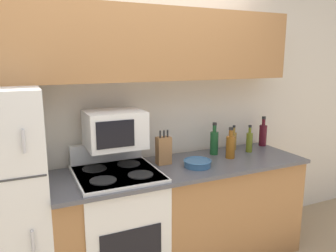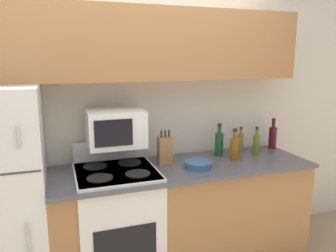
{
  "view_description": "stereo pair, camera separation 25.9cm",
  "coord_description": "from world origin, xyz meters",
  "px_view_note": "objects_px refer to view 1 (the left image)",
  "views": [
    {
      "loc": [
        -0.88,
        -2.01,
        1.78
      ],
      "look_at": [
        0.19,
        0.29,
        1.26
      ],
      "focal_mm": 35.0,
      "sensor_mm": 36.0,
      "label": 1
    },
    {
      "loc": [
        -0.64,
        -2.11,
        1.78
      ],
      "look_at": [
        0.19,
        0.29,
        1.26
      ],
      "focal_mm": 35.0,
      "sensor_mm": 36.0,
      "label": 2
    }
  ],
  "objects_px": {
    "microwave": "(115,129)",
    "knife_block": "(164,150)",
    "bottle_wine_green": "(214,142)",
    "bowl": "(197,163)",
    "bottle_vinegar": "(234,140)",
    "bottle_wine_red": "(263,134)",
    "bottle_whiskey": "(230,146)",
    "bottle_olive_oil": "(249,141)",
    "stove": "(119,226)"
  },
  "relations": [
    {
      "from": "bottle_olive_oil",
      "to": "bottle_wine_green",
      "type": "relative_size",
      "value": 0.87
    },
    {
      "from": "bottle_wine_green",
      "to": "bowl",
      "type": "bearing_deg",
      "value": -142.18
    },
    {
      "from": "stove",
      "to": "microwave",
      "type": "bearing_deg",
      "value": 77.22
    },
    {
      "from": "bowl",
      "to": "bottle_olive_oil",
      "type": "relative_size",
      "value": 0.89
    },
    {
      "from": "knife_block",
      "to": "bottle_whiskey",
      "type": "height_order",
      "value": "knife_block"
    },
    {
      "from": "bottle_vinegar",
      "to": "bottle_olive_oil",
      "type": "xyz_separation_m",
      "value": [
        0.09,
        -0.13,
        0.01
      ]
    },
    {
      "from": "bottle_wine_red",
      "to": "stove",
      "type": "bearing_deg",
      "value": -172.31
    },
    {
      "from": "microwave",
      "to": "bowl",
      "type": "xyz_separation_m",
      "value": [
        0.63,
        -0.21,
        -0.3
      ]
    },
    {
      "from": "stove",
      "to": "microwave",
      "type": "xyz_separation_m",
      "value": [
        0.03,
        0.13,
        0.76
      ]
    },
    {
      "from": "stove",
      "to": "knife_block",
      "type": "relative_size",
      "value": 3.73
    },
    {
      "from": "bottle_whiskey",
      "to": "bowl",
      "type": "bearing_deg",
      "value": -167.45
    },
    {
      "from": "microwave",
      "to": "bottle_vinegar",
      "type": "relative_size",
      "value": 1.85
    },
    {
      "from": "bowl",
      "to": "bottle_whiskey",
      "type": "distance_m",
      "value": 0.4
    },
    {
      "from": "stove",
      "to": "bottle_olive_oil",
      "type": "height_order",
      "value": "bottle_olive_oil"
    },
    {
      "from": "stove",
      "to": "bottle_vinegar",
      "type": "height_order",
      "value": "bottle_vinegar"
    },
    {
      "from": "stove",
      "to": "bottle_vinegar",
      "type": "distance_m",
      "value": 1.36
    },
    {
      "from": "knife_block",
      "to": "bottle_wine_green",
      "type": "distance_m",
      "value": 0.54
    },
    {
      "from": "knife_block",
      "to": "bottle_wine_green",
      "type": "xyz_separation_m",
      "value": [
        0.54,
        0.06,
        -0.0
      ]
    },
    {
      "from": "knife_block",
      "to": "bottle_wine_green",
      "type": "bearing_deg",
      "value": 6.77
    },
    {
      "from": "stove",
      "to": "knife_block",
      "type": "height_order",
      "value": "knife_block"
    },
    {
      "from": "knife_block",
      "to": "bowl",
      "type": "height_order",
      "value": "knife_block"
    },
    {
      "from": "bottle_wine_red",
      "to": "bottle_whiskey",
      "type": "height_order",
      "value": "bottle_wine_red"
    },
    {
      "from": "microwave",
      "to": "bottle_wine_red",
      "type": "bearing_deg",
      "value": 3.3
    },
    {
      "from": "stove",
      "to": "bottle_wine_red",
      "type": "distance_m",
      "value": 1.7
    },
    {
      "from": "knife_block",
      "to": "bottle_whiskey",
      "type": "relative_size",
      "value": 1.05
    },
    {
      "from": "bowl",
      "to": "bottle_vinegar",
      "type": "xyz_separation_m",
      "value": [
        0.58,
        0.3,
        0.06
      ]
    },
    {
      "from": "microwave",
      "to": "knife_block",
      "type": "xyz_separation_m",
      "value": [
        0.41,
        -0.03,
        -0.21
      ]
    },
    {
      "from": "bottle_vinegar",
      "to": "bottle_olive_oil",
      "type": "bearing_deg",
      "value": -56.6
    },
    {
      "from": "bottle_olive_oil",
      "to": "stove",
      "type": "bearing_deg",
      "value": -176.3
    },
    {
      "from": "bottle_olive_oil",
      "to": "bowl",
      "type": "bearing_deg",
      "value": -165.34
    },
    {
      "from": "bottle_whiskey",
      "to": "bottle_olive_oil",
      "type": "relative_size",
      "value": 1.08
    },
    {
      "from": "bottle_whiskey",
      "to": "microwave",
      "type": "bearing_deg",
      "value": 172.83
    },
    {
      "from": "bottle_whiskey",
      "to": "bottle_wine_red",
      "type": "bearing_deg",
      "value": 21.51
    },
    {
      "from": "bottle_wine_red",
      "to": "bottle_wine_green",
      "type": "relative_size",
      "value": 1.0
    },
    {
      "from": "bottle_wine_green",
      "to": "stove",
      "type": "bearing_deg",
      "value": -170.78
    },
    {
      "from": "microwave",
      "to": "bottle_vinegar",
      "type": "xyz_separation_m",
      "value": [
        1.21,
        0.09,
        -0.24
      ]
    },
    {
      "from": "bowl",
      "to": "bottle_whiskey",
      "type": "xyz_separation_m",
      "value": [
        0.38,
        0.09,
        0.08
      ]
    },
    {
      "from": "stove",
      "to": "microwave",
      "type": "distance_m",
      "value": 0.77
    },
    {
      "from": "bowl",
      "to": "bottle_vinegar",
      "type": "relative_size",
      "value": 0.97
    },
    {
      "from": "bottle_vinegar",
      "to": "microwave",
      "type": "bearing_deg",
      "value": -175.67
    },
    {
      "from": "bottle_vinegar",
      "to": "bottle_wine_red",
      "type": "bearing_deg",
      "value": -0.14
    },
    {
      "from": "knife_block",
      "to": "bottle_wine_red",
      "type": "relative_size",
      "value": 0.98
    },
    {
      "from": "bottle_wine_green",
      "to": "bottle_vinegar",
      "type": "bearing_deg",
      "value": 12.62
    },
    {
      "from": "bowl",
      "to": "bottle_wine_red",
      "type": "height_order",
      "value": "bottle_wine_red"
    },
    {
      "from": "stove",
      "to": "bottle_whiskey",
      "type": "xyz_separation_m",
      "value": [
        1.04,
        -0.0,
        0.54
      ]
    },
    {
      "from": "knife_block",
      "to": "bottle_whiskey",
      "type": "distance_m",
      "value": 0.62
    },
    {
      "from": "microwave",
      "to": "bottle_whiskey",
      "type": "relative_size",
      "value": 1.59
    },
    {
      "from": "knife_block",
      "to": "bottle_whiskey",
      "type": "bearing_deg",
      "value": -9.03
    },
    {
      "from": "knife_block",
      "to": "bowl",
      "type": "bearing_deg",
      "value": -39.2
    },
    {
      "from": "bowl",
      "to": "bottle_olive_oil",
      "type": "distance_m",
      "value": 0.69
    }
  ]
}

